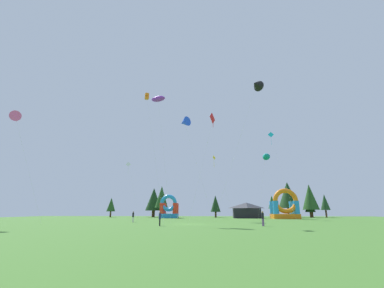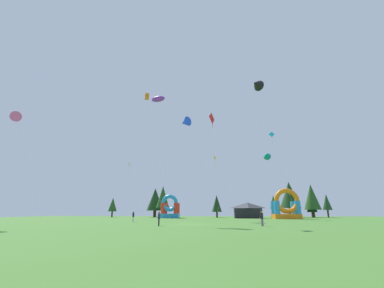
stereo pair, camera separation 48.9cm
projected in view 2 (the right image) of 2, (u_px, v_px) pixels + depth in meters
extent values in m
plane|color=#3D6B28|center=(188.00, 224.00, 37.54)|extent=(120.00, 120.00, 0.00)
cone|color=blue|center=(185.00, 122.00, 62.60)|extent=(3.18, 3.20, 2.43)
cylinder|color=silver|center=(199.00, 171.00, 63.30)|extent=(6.47, 7.75, 22.51)
cone|color=#EA599E|center=(16.00, 117.00, 38.34)|extent=(2.20, 2.21, 1.73)
cylinder|color=silver|center=(29.00, 170.00, 37.92)|extent=(4.11, 3.39, 15.28)
pyramid|color=yellow|center=(214.00, 158.00, 63.79)|extent=(0.74, 0.86, 0.84)
cylinder|color=yellow|center=(215.00, 163.00, 63.45)|extent=(0.04, 0.04, 2.40)
cylinder|color=silver|center=(225.00, 188.00, 62.15)|extent=(4.73, 0.77, 14.45)
cone|color=black|center=(256.00, 84.00, 49.14)|extent=(2.83, 2.80, 2.12)
cylinder|color=silver|center=(235.00, 153.00, 49.57)|extent=(8.39, 6.71, 25.04)
cone|color=#0C7F7A|center=(267.00, 155.00, 64.07)|extent=(2.42, 2.48, 2.08)
cylinder|color=silver|center=(263.00, 187.00, 62.79)|extent=(2.51, 1.06, 15.10)
cube|color=orange|center=(147.00, 98.00, 49.60)|extent=(0.86, 0.86, 0.54)
cube|color=orange|center=(147.00, 95.00, 49.76)|extent=(0.86, 0.86, 0.54)
cylinder|color=silver|center=(154.00, 151.00, 43.37)|extent=(5.05, 6.77, 23.03)
pyramid|color=white|center=(129.00, 165.00, 66.47)|extent=(0.97, 0.48, 0.93)
cylinder|color=white|center=(129.00, 169.00, 66.13)|extent=(0.04, 0.04, 2.28)
cylinder|color=silver|center=(134.00, 191.00, 63.12)|extent=(4.29, 3.08, 13.28)
pyramid|color=#19B7CC|center=(272.00, 135.00, 61.90)|extent=(1.05, 0.49, 1.03)
cylinder|color=#19B7CC|center=(272.00, 140.00, 61.54)|extent=(0.04, 0.04, 2.38)
cylinder|color=silver|center=(283.00, 174.00, 57.46)|extent=(2.86, 3.86, 19.38)
ellipsoid|color=purple|center=(158.00, 99.00, 47.97)|extent=(3.64, 3.27, 1.56)
cylinder|color=silver|center=(164.00, 156.00, 43.93)|extent=(3.18, 2.51, 21.84)
pyramid|color=red|center=(213.00, 118.00, 39.16)|extent=(0.83, 1.30, 1.32)
cylinder|color=red|center=(212.00, 123.00, 39.03)|extent=(0.04, 0.04, 1.39)
cylinder|color=silver|center=(201.00, 169.00, 36.85)|extent=(3.63, 1.23, 15.34)
cylinder|color=black|center=(159.00, 223.00, 33.42)|extent=(0.17, 0.17, 0.87)
cylinder|color=black|center=(159.00, 223.00, 33.27)|extent=(0.17, 0.17, 0.87)
cylinder|color=navy|center=(159.00, 216.00, 33.53)|extent=(0.42, 0.42, 0.69)
sphere|color=brown|center=(159.00, 213.00, 33.65)|extent=(0.23, 0.23, 0.23)
cylinder|color=#724C8C|center=(262.00, 222.00, 33.11)|extent=(0.18, 0.18, 0.90)
cylinder|color=#724C8C|center=(263.00, 222.00, 33.18)|extent=(0.18, 0.18, 0.90)
cylinder|color=black|center=(262.00, 216.00, 33.35)|extent=(0.43, 0.43, 0.71)
sphere|color=#9E704C|center=(262.00, 212.00, 33.47)|extent=(0.24, 0.24, 0.24)
cylinder|color=silver|center=(133.00, 220.00, 44.51)|extent=(0.18, 0.18, 0.88)
cylinder|color=silver|center=(134.00, 220.00, 44.64)|extent=(0.18, 0.18, 0.88)
cylinder|color=black|center=(133.00, 215.00, 44.77)|extent=(0.43, 0.43, 0.69)
sphere|color=brown|center=(133.00, 212.00, 44.89)|extent=(0.24, 0.24, 0.24)
cube|color=#268CD8|center=(170.00, 216.00, 71.35)|extent=(4.75, 4.37, 1.14)
cylinder|color=red|center=(163.00, 208.00, 70.46)|extent=(1.22, 1.22, 2.82)
cylinder|color=red|center=(176.00, 208.00, 70.20)|extent=(1.22, 1.22, 2.82)
cylinder|color=red|center=(165.00, 208.00, 73.49)|extent=(1.22, 1.22, 2.82)
cylinder|color=red|center=(177.00, 208.00, 73.23)|extent=(1.22, 1.22, 2.82)
torus|color=#268CD8|center=(170.00, 203.00, 70.68)|extent=(4.51, 0.98, 4.51)
cube|color=orange|center=(286.00, 216.00, 64.31)|extent=(6.31, 4.91, 1.12)
cylinder|color=#268CD8|center=(277.00, 207.00, 63.31)|extent=(1.37, 1.37, 3.13)
cylinder|color=#268CD8|center=(298.00, 207.00, 62.95)|extent=(1.37, 1.37, 3.13)
cylinder|color=#268CD8|center=(274.00, 208.00, 66.73)|extent=(1.37, 1.37, 3.13)
cylinder|color=#268CD8|center=(293.00, 208.00, 66.36)|extent=(1.37, 1.37, 3.13)
torus|color=orange|center=(287.00, 201.00, 63.52)|extent=(6.04, 1.10, 6.04)
cube|color=black|center=(248.00, 213.00, 68.68)|extent=(7.01, 3.15, 2.56)
pyramid|color=#3F3F47|center=(247.00, 205.00, 69.18)|extent=(7.01, 3.15, 1.47)
cylinder|color=#4C331E|center=(112.00, 214.00, 80.64)|extent=(0.48, 0.48, 1.71)
cone|color=#234C1E|center=(113.00, 205.00, 81.37)|extent=(2.66, 2.66, 4.15)
cylinder|color=#4C331E|center=(155.00, 214.00, 81.48)|extent=(0.93, 0.93, 1.98)
cone|color=#193819|center=(155.00, 199.00, 82.59)|extent=(5.17, 5.17, 6.94)
cylinder|color=#4C331E|center=(162.00, 213.00, 77.50)|extent=(0.71, 0.71, 2.79)
cone|color=#234C1E|center=(163.00, 197.00, 78.64)|extent=(3.93, 3.93, 6.42)
cylinder|color=#4C331E|center=(217.00, 215.00, 76.64)|extent=(0.53, 0.53, 1.58)
cone|color=#193819|center=(217.00, 203.00, 77.44)|extent=(2.95, 2.95, 4.84)
cylinder|color=#4C331E|center=(274.00, 213.00, 80.57)|extent=(0.43, 0.43, 2.56)
cone|color=#234C1E|center=(273.00, 202.00, 81.38)|extent=(2.40, 2.40, 4.03)
cylinder|color=#4C331E|center=(291.00, 213.00, 77.69)|extent=(1.09, 1.09, 2.75)
cone|color=#193819|center=(289.00, 195.00, 79.00)|extent=(6.08, 6.08, 7.74)
cylinder|color=#4C331E|center=(313.00, 215.00, 76.97)|extent=(0.53, 0.53, 1.52)
cone|color=#193819|center=(311.00, 205.00, 77.69)|extent=(2.94, 2.94, 4.23)
cylinder|color=#4C331E|center=(313.00, 214.00, 77.03)|extent=(0.86, 0.86, 2.21)
cone|color=#234C1E|center=(312.00, 197.00, 78.24)|extent=(4.77, 4.77, 7.54)
cylinder|color=#4C331E|center=(328.00, 214.00, 76.33)|extent=(0.48, 0.48, 2.13)
cone|color=#1E4221|center=(327.00, 202.00, 77.16)|extent=(2.64, 2.64, 4.59)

